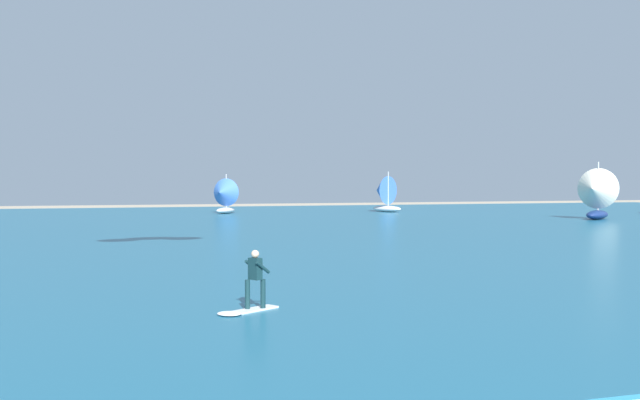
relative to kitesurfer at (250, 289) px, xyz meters
The scene contains 5 objects.
ocean 35.86m from the kitesurfer, 84.03° to the left, with size 160.00×90.00×0.10m, color #1E607F.
kitesurfer is the anchor object (origin of this frame).
sailboat_mid_right 63.95m from the kitesurfer, 64.35° to the left, with size 3.80×4.24×4.71m.
sailboat_mid_left 54.12m from the kitesurfer, 41.96° to the left, with size 4.87×4.57×5.41m.
sailboat_leading 59.08m from the kitesurfer, 81.28° to the left, with size 3.72×3.94×4.39m.
Camera 1 is at (-7.60, -3.72, 3.66)m, focal length 39.50 mm.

